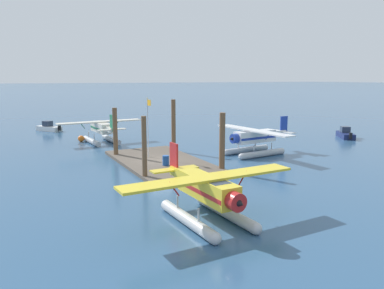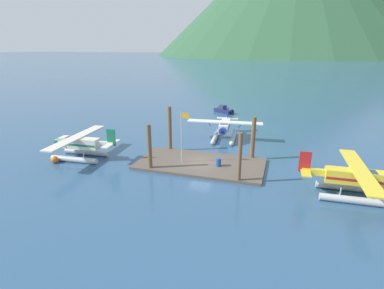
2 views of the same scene
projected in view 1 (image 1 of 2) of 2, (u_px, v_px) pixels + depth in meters
The scene contains 14 objects.
ground_plane at pixel (161, 163), 35.63m from camera, with size 1200.00×1200.00×0.00m, color #2D5175.
dock_platform at pixel (161, 162), 35.60m from camera, with size 13.96×7.16×0.30m, color brown.
piling_near_left at pixel (115, 133), 38.01m from camera, with size 0.46×0.46×5.03m, color brown.
piling_near_right at pixel (144, 148), 29.51m from camera, with size 0.39×0.39×5.06m, color brown.
piling_far_left at pixel (174, 126), 41.12m from camera, with size 0.47×0.47×5.68m, color brown.
piling_far_right at pixel (222, 142), 32.12m from camera, with size 0.49×0.49×5.08m, color brown.
flagpole at pixel (148, 120), 36.44m from camera, with size 0.95×0.10×5.79m.
fuel_drum at pixel (166, 160), 33.46m from camera, with size 0.62×0.62×0.88m.
mooring_buoy at pixel (81, 139), 47.66m from camera, with size 0.80×0.80×0.80m, color orange.
seaplane_white_bow_centre at pixel (255, 140), 39.44m from camera, with size 10.49×7.96×3.84m.
seaplane_cream_port_aft at pixel (101, 130), 46.74m from camera, with size 7.97×10.47×3.84m.
seaplane_yellow_stbd_aft at pixel (208, 194), 20.96m from camera, with size 7.98×10.45×3.84m.
boat_navy_open_north at pixel (345, 134), 50.98m from camera, with size 4.33×3.57×1.50m.
boat_white_open_sw at pixel (48, 128), 57.59m from camera, with size 4.34×3.55×1.50m.
Camera 1 is at (32.33, -13.15, 7.95)m, focal length 35.32 mm.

